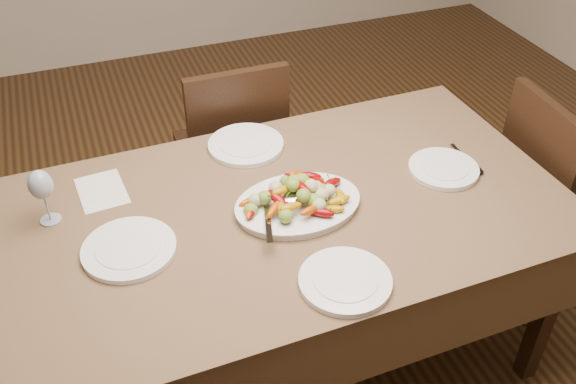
{
  "coord_description": "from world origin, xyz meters",
  "views": [
    {
      "loc": [
        -0.81,
        -1.4,
        2.09
      ],
      "look_at": [
        -0.24,
        0.12,
        0.82
      ],
      "focal_mm": 40.0,
      "sensor_mm": 36.0,
      "label": 1
    }
  ],
  "objects_px": {
    "plate_far": "(246,145)",
    "wine_glass": "(44,195)",
    "chair_far": "(229,149)",
    "plate_right": "(443,169)",
    "plate_near": "(345,281)",
    "serving_platter": "(298,206)",
    "chair_right": "(565,200)",
    "dining_table": "(288,288)",
    "plate_left": "(129,249)"
  },
  "relations": [
    {
      "from": "dining_table",
      "to": "chair_right",
      "type": "xyz_separation_m",
      "value": [
        1.18,
        -0.03,
        0.1
      ]
    },
    {
      "from": "plate_left",
      "to": "wine_glass",
      "type": "xyz_separation_m",
      "value": [
        -0.21,
        0.23,
        0.09
      ]
    },
    {
      "from": "plate_left",
      "to": "plate_near",
      "type": "bearing_deg",
      "value": -32.21
    },
    {
      "from": "chair_right",
      "to": "plate_far",
      "type": "height_order",
      "value": "chair_right"
    },
    {
      "from": "plate_near",
      "to": "plate_left",
      "type": "bearing_deg",
      "value": 147.79
    },
    {
      "from": "plate_far",
      "to": "dining_table",
      "type": "bearing_deg",
      "value": -86.57
    },
    {
      "from": "plate_right",
      "to": "plate_far",
      "type": "xyz_separation_m",
      "value": [
        -0.6,
        0.39,
        0.0
      ]
    },
    {
      "from": "chair_right",
      "to": "plate_right",
      "type": "distance_m",
      "value": 0.67
    },
    {
      "from": "plate_right",
      "to": "plate_near",
      "type": "relative_size",
      "value": 0.92
    },
    {
      "from": "plate_right",
      "to": "serving_platter",
      "type": "bearing_deg",
      "value": -178.49
    },
    {
      "from": "chair_right",
      "to": "plate_right",
      "type": "height_order",
      "value": "chair_right"
    },
    {
      "from": "plate_left",
      "to": "chair_far",
      "type": "bearing_deg",
      "value": 56.98
    },
    {
      "from": "dining_table",
      "to": "plate_right",
      "type": "xyz_separation_m",
      "value": [
        0.58,
        -0.0,
        0.39
      ]
    },
    {
      "from": "chair_right",
      "to": "serving_platter",
      "type": "relative_size",
      "value": 2.34
    },
    {
      "from": "chair_far",
      "to": "chair_right",
      "type": "relative_size",
      "value": 1.0
    },
    {
      "from": "plate_near",
      "to": "plate_far",
      "type": "bearing_deg",
      "value": 94.08
    },
    {
      "from": "chair_far",
      "to": "wine_glass",
      "type": "distance_m",
      "value": 1.03
    },
    {
      "from": "serving_platter",
      "to": "plate_near",
      "type": "height_order",
      "value": "serving_platter"
    },
    {
      "from": "chair_far",
      "to": "chair_right",
      "type": "xyz_separation_m",
      "value": [
        1.16,
        -0.83,
        0.0
      ]
    },
    {
      "from": "plate_near",
      "to": "serving_platter",
      "type": "bearing_deg",
      "value": 90.76
    },
    {
      "from": "dining_table",
      "to": "chair_right",
      "type": "distance_m",
      "value": 1.19
    },
    {
      "from": "dining_table",
      "to": "serving_platter",
      "type": "relative_size",
      "value": 4.53
    },
    {
      "from": "plate_left",
      "to": "wine_glass",
      "type": "height_order",
      "value": "wine_glass"
    },
    {
      "from": "chair_far",
      "to": "plate_far",
      "type": "relative_size",
      "value": 3.4
    },
    {
      "from": "plate_left",
      "to": "plate_near",
      "type": "height_order",
      "value": "same"
    },
    {
      "from": "dining_table",
      "to": "plate_near",
      "type": "bearing_deg",
      "value": -85.27
    },
    {
      "from": "wine_glass",
      "to": "dining_table",
      "type": "bearing_deg",
      "value": -15.35
    },
    {
      "from": "plate_left",
      "to": "chair_right",
      "type": "bearing_deg",
      "value": 0.14
    },
    {
      "from": "serving_platter",
      "to": "dining_table",
      "type": "bearing_deg",
      "value": 143.6
    },
    {
      "from": "dining_table",
      "to": "plate_left",
      "type": "relative_size",
      "value": 6.48
    },
    {
      "from": "plate_left",
      "to": "plate_right",
      "type": "distance_m",
      "value": 1.1
    },
    {
      "from": "plate_near",
      "to": "wine_glass",
      "type": "relative_size",
      "value": 1.31
    },
    {
      "from": "chair_far",
      "to": "chair_right",
      "type": "bearing_deg",
      "value": 144.59
    },
    {
      "from": "serving_platter",
      "to": "plate_far",
      "type": "xyz_separation_m",
      "value": [
        -0.05,
        0.4,
        -0.0
      ]
    },
    {
      "from": "chair_far",
      "to": "serving_platter",
      "type": "relative_size",
      "value": 2.34
    },
    {
      "from": "chair_right",
      "to": "chair_far",
      "type": "bearing_deg",
      "value": 57.91
    },
    {
      "from": "chair_far",
      "to": "plate_right",
      "type": "bearing_deg",
      "value": 124.99
    },
    {
      "from": "serving_platter",
      "to": "wine_glass",
      "type": "bearing_deg",
      "value": 163.79
    },
    {
      "from": "chair_right",
      "to": "plate_near",
      "type": "relative_size",
      "value": 3.55
    },
    {
      "from": "plate_far",
      "to": "serving_platter",
      "type": "bearing_deg",
      "value": -82.98
    },
    {
      "from": "chair_far",
      "to": "plate_right",
      "type": "relative_size",
      "value": 3.87
    },
    {
      "from": "plate_far",
      "to": "wine_glass",
      "type": "relative_size",
      "value": 1.37
    },
    {
      "from": "chair_right",
      "to": "plate_left",
      "type": "distance_m",
      "value": 1.73
    },
    {
      "from": "plate_far",
      "to": "wine_glass",
      "type": "height_order",
      "value": "wine_glass"
    },
    {
      "from": "serving_platter",
      "to": "plate_near",
      "type": "distance_m",
      "value": 0.36
    },
    {
      "from": "serving_platter",
      "to": "plate_far",
      "type": "distance_m",
      "value": 0.41
    },
    {
      "from": "chair_far",
      "to": "plate_far",
      "type": "distance_m",
      "value": 0.51
    },
    {
      "from": "chair_right",
      "to": "plate_far",
      "type": "xyz_separation_m",
      "value": [
        -1.2,
        0.41,
        0.29
      ]
    },
    {
      "from": "plate_near",
      "to": "chair_far",
      "type": "bearing_deg",
      "value": 90.65
    },
    {
      "from": "wine_glass",
      "to": "chair_far",
      "type": "bearing_deg",
      "value": 38.61
    }
  ]
}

